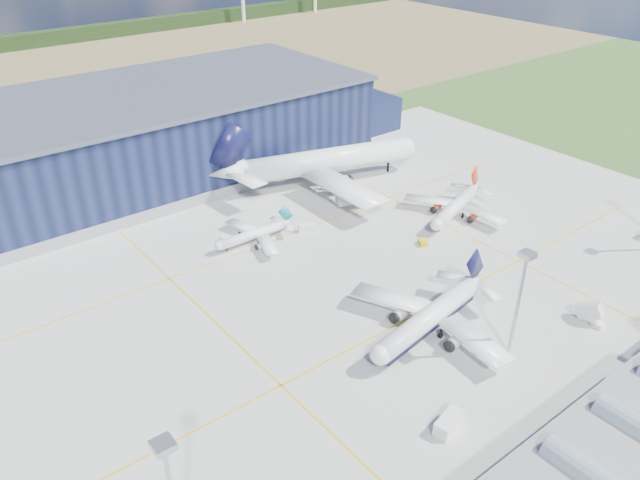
{
  "coord_description": "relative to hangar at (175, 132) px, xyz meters",
  "views": [
    {
      "loc": [
        -77.24,
        -81.66,
        79.33
      ],
      "look_at": [
        -0.07,
        16.66,
        8.11
      ],
      "focal_mm": 35.0,
      "sensor_mm": 36.0,
      "label": 1
    }
  ],
  "objects": [
    {
      "name": "ground",
      "position": [
        -2.81,
        -94.8,
        -11.62
      ],
      "size": [
        600.0,
        600.0,
        0.0
      ],
      "primitive_type": "plane",
      "color": "#2D4B1C",
      "rests_on": "ground"
    },
    {
      "name": "apron",
      "position": [
        -2.81,
        -84.8,
        -11.59
      ],
      "size": [
        220.0,
        160.0,
        0.08
      ],
      "color": "#9D9D98",
      "rests_on": "ground"
    },
    {
      "name": "farmland",
      "position": [
        -2.81,
        125.2,
        -11.62
      ],
      "size": [
        600.0,
        220.0,
        0.01
      ],
      "primitive_type": "cube",
      "color": "olive",
      "rests_on": "ground"
    },
    {
      "name": "treeline",
      "position": [
        -2.81,
        205.2,
        -7.62
      ],
      "size": [
        600.0,
        8.0,
        8.0
      ],
      "primitive_type": "cube",
      "color": "black",
      "rests_on": "ground"
    },
    {
      "name": "hangar",
      "position": [
        0.0,
        0.0,
        0.0
      ],
      "size": [
        145.0,
        62.0,
        26.1
      ],
      "color": "black",
      "rests_on": "ground"
    },
    {
      "name": "light_mast_center",
      "position": [
        7.19,
        -124.8,
        3.82
      ],
      "size": [
        2.6,
        2.6,
        23.0
      ],
      "color": "#B3B7BB",
      "rests_on": "ground"
    },
    {
      "name": "airliner_navy",
      "position": [
        -1.15,
        -110.81,
        -5.34
      ],
      "size": [
        43.74,
        43.04,
        12.56
      ],
      "primitive_type": null,
      "rotation": [
        0.0,
        0.0,
        3.29
      ],
      "color": "white",
      "rests_on": "ground"
    },
    {
      "name": "airliner_red",
      "position": [
        42.52,
        -79.75,
        -6.58
      ],
      "size": [
        38.86,
        38.44,
        10.07
      ],
      "primitive_type": null,
      "rotation": [
        0.0,
        0.0,
        3.46
      ],
      "color": "white",
      "rests_on": "ground"
    },
    {
      "name": "airliner_widebody",
      "position": [
        29.92,
        -39.8,
        -0.71
      ],
      "size": [
        82.67,
        81.69,
        21.81
      ],
      "primitive_type": null,
      "rotation": [
        0.0,
        0.0,
        -0.29
      ],
      "color": "white",
      "rests_on": "ground"
    },
    {
      "name": "airliner_regional",
      "position": [
        -8.69,
        -57.62,
        -7.79
      ],
      "size": [
        24.25,
        23.76,
        7.65
      ],
      "primitive_type": null,
      "rotation": [
        0.0,
        0.0,
        3.11
      ],
      "color": "white",
      "rests_on": "ground"
    },
    {
      "name": "gse_tug_b",
      "position": [
        25.01,
        -84.94,
        -10.99
      ],
      "size": [
        3.12,
        3.46,
        1.25
      ],
      "primitive_type": "cube",
      "rotation": [
        0.0,
        0.0,
        -0.53
      ],
      "color": "gold",
      "rests_on": "ground"
    },
    {
      "name": "gse_van_a",
      "position": [
        -16.76,
        -130.64,
        -10.29
      ],
      "size": [
        6.5,
        3.91,
        2.65
      ],
      "primitive_type": "cube",
      "rotation": [
        0.0,
        0.0,
        1.79
      ],
      "color": "silver",
      "rests_on": "ground"
    },
    {
      "name": "gse_cart_a",
      "position": [
        -13.24,
        -52.92,
        -10.89
      ],
      "size": [
        3.18,
        3.88,
        1.45
      ],
      "primitive_type": "cube",
      "rotation": [
        0.0,
        0.0,
        0.33
      ],
      "color": "silver",
      "rests_on": "ground"
    },
    {
      "name": "gse_van_b",
      "position": [
        6.11,
        -61.26,
        -10.59
      ],
      "size": [
        4.92,
        3.96,
        2.06
      ],
      "primitive_type": "cube",
      "rotation": [
        0.0,
        0.0,
        1.07
      ],
      "color": "silver",
      "rests_on": "ground"
    },
    {
      "name": "gse_cart_b",
      "position": [
        6.88,
        -61.41,
        -10.93
      ],
      "size": [
        3.7,
        3.09,
        1.37
      ],
      "primitive_type": "cube",
      "rotation": [
        0.0,
        0.0,
        1.21
      ],
      "color": "silver",
      "rests_on": "ground"
    },
    {
      "name": "airstair",
      "position": [
        28.84,
        -128.46,
        -10.0
      ],
      "size": [
        2.58,
        5.24,
        3.23
      ],
      "primitive_type": "cube",
      "rotation": [
        0.0,
        0.0,
        0.11
      ],
      "color": "silver",
      "rests_on": "ground"
    },
    {
      "name": "car_b",
      "position": [
        3.71,
        -142.8,
        -11.05
      ],
      "size": [
        3.48,
        1.32,
        1.13
      ],
      "primitive_type": "imported",
      "rotation": [
        0.0,
        0.0,
        1.54
      ],
      "color": "#99999E",
      "rests_on": "ground"
    }
  ]
}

